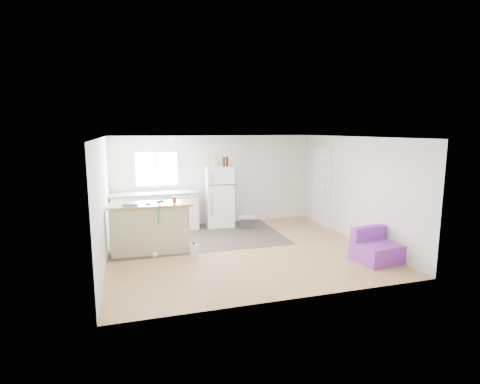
% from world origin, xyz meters
% --- Properties ---
extents(room, '(5.51, 5.01, 2.41)m').
position_xyz_m(room, '(0.00, 0.00, 1.20)').
color(room, olive).
rests_on(room, ground).
extents(vinyl_zone, '(4.05, 2.50, 0.00)m').
position_xyz_m(vinyl_zone, '(-0.73, 1.25, 0.00)').
color(vinyl_zone, '#332C26').
rests_on(vinyl_zone, floor).
extents(window, '(1.18, 0.06, 0.98)m').
position_xyz_m(window, '(-1.55, 2.49, 1.55)').
color(window, white).
rests_on(window, back_wall).
extents(interior_door, '(0.11, 0.92, 2.10)m').
position_xyz_m(interior_door, '(2.72, 1.55, 1.02)').
color(interior_door, white).
rests_on(interior_door, right_wall).
extents(ceiling_fixture, '(0.30, 0.30, 0.07)m').
position_xyz_m(ceiling_fixture, '(-1.20, 1.20, 2.36)').
color(ceiling_fixture, white).
rests_on(ceiling_fixture, ceiling).
extents(kitchen_cabinets, '(2.23, 0.76, 1.27)m').
position_xyz_m(kitchen_cabinets, '(-1.65, 2.16, 0.50)').
color(kitchen_cabinets, white).
rests_on(kitchen_cabinets, floor).
extents(peninsula, '(1.73, 0.74, 1.05)m').
position_xyz_m(peninsula, '(-1.88, 0.41, 0.53)').
color(peninsula, tan).
rests_on(peninsula, floor).
extents(refrigerator, '(0.75, 0.72, 1.61)m').
position_xyz_m(refrigerator, '(0.04, 2.15, 0.80)').
color(refrigerator, white).
rests_on(refrigerator, floor).
extents(cooler, '(0.49, 0.40, 0.32)m').
position_xyz_m(cooler, '(0.67, 1.68, 0.16)').
color(cooler, '#2B2B2D').
rests_on(cooler, floor).
extents(purple_seat, '(0.85, 0.82, 0.64)m').
position_xyz_m(purple_seat, '(2.31, -1.41, 0.23)').
color(purple_seat, purple).
rests_on(purple_seat, floor).
extents(cleaner_jug, '(0.16, 0.12, 0.32)m').
position_xyz_m(cleaner_jug, '(-1.06, -0.19, 0.14)').
color(cleaner_jug, silver).
rests_on(cleaner_jug, floor).
extents(mop, '(0.21, 0.33, 1.16)m').
position_xyz_m(mop, '(-1.80, 0.08, 0.23)').
color(mop, green).
rests_on(mop, floor).
extents(red_cup, '(0.10, 0.10, 0.12)m').
position_xyz_m(red_cup, '(-1.36, 0.41, 1.11)').
color(red_cup, red).
rests_on(red_cup, peninsula).
extents(blue_tray, '(0.31, 0.23, 0.04)m').
position_xyz_m(blue_tray, '(-2.25, 0.32, 1.06)').
color(blue_tray, blue).
rests_on(blue_tray, peninsula).
extents(tool_a, '(0.15, 0.07, 0.03)m').
position_xyz_m(tool_a, '(-1.64, 0.52, 1.06)').
color(tool_a, black).
rests_on(tool_a, peninsula).
extents(tool_b, '(0.10, 0.04, 0.03)m').
position_xyz_m(tool_b, '(-1.90, 0.30, 1.06)').
color(tool_b, black).
rests_on(tool_b, peninsula).
extents(cardboard_box, '(0.22, 0.16, 0.30)m').
position_xyz_m(cardboard_box, '(-0.18, 2.12, 1.76)').
color(cardboard_box, tan).
rests_on(cardboard_box, refrigerator).
extents(bottle_left, '(0.09, 0.09, 0.25)m').
position_xyz_m(bottle_left, '(0.14, 2.03, 1.73)').
color(bottle_left, '#341609').
rests_on(bottle_left, refrigerator).
extents(bottle_right, '(0.09, 0.09, 0.25)m').
position_xyz_m(bottle_right, '(0.24, 2.11, 1.73)').
color(bottle_right, '#341609').
rests_on(bottle_right, refrigerator).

